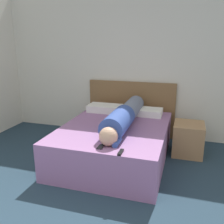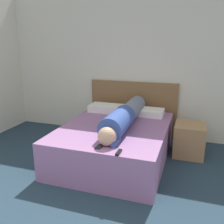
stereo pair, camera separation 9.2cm
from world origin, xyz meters
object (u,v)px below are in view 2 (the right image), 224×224
cell_phone (99,147)px  nightstand (189,140)px  person_lying (124,117)px  pillow_second (147,112)px  pillow_near_headboard (106,108)px  tv_remote (119,152)px  bed (115,142)px

cell_phone → nightstand: bearing=52.3°
person_lying → pillow_second: bearing=73.0°
person_lying → pillow_near_headboard: 0.85m
person_lying → pillow_second: 0.71m
pillow_second → tv_remote: pillow_second is taller
pillow_near_headboard → nightstand: bearing=-7.8°
person_lying → nightstand: bearing=27.3°
nightstand → cell_phone: 1.65m
pillow_near_headboard → cell_phone: bearing=-73.4°
person_lying → tv_remote: person_lying is taller
nightstand → cell_phone: cell_phone is taller
tv_remote → cell_phone: (-0.27, 0.09, -0.01)m
bed → pillow_near_headboard: 0.85m
nightstand → person_lying: bearing=-152.7°
nightstand → tv_remote: size_ratio=3.33×
bed → nightstand: size_ratio=3.85×
person_lying → pillow_second: (0.21, 0.68, -0.09)m
pillow_near_headboard → pillow_second: pillow_near_headboard is taller
cell_phone → bed: bearing=94.3°
bed → pillow_second: 0.83m
tv_remote → cell_phone: bearing=161.6°
bed → pillow_near_headboard: (-0.38, 0.69, 0.32)m
bed → person_lying: size_ratio=1.11×
bed → cell_phone: size_ratio=14.80×
bed → tv_remote: tv_remote is taller
bed → nightstand: bed is taller
nightstand → pillow_near_headboard: size_ratio=0.86×
person_lying → pillow_near_headboard: person_lying is taller
cell_phone → pillow_near_headboard: bearing=106.6°
pillow_second → tv_remote: size_ratio=3.68×
nightstand → person_lying: size_ratio=0.29×
nightstand → person_lying: 1.12m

